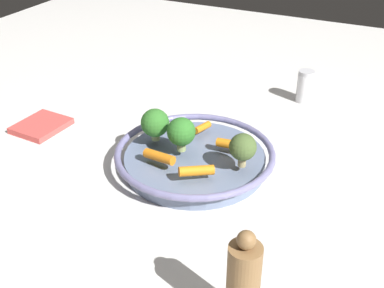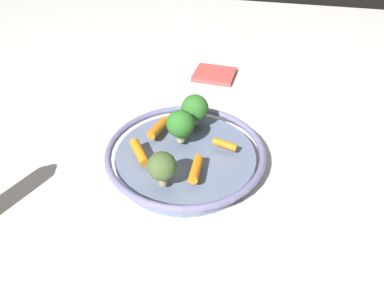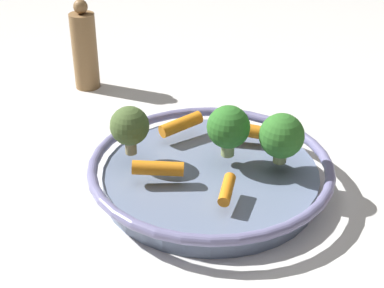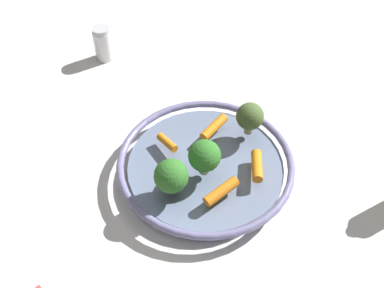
% 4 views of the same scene
% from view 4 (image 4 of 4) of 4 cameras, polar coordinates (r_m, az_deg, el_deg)
% --- Properties ---
extents(ground_plane, '(2.27, 2.27, 0.00)m').
position_cam_4_polar(ground_plane, '(0.89, 1.60, -3.75)').
color(ground_plane, silver).
extents(serving_bowl, '(0.32, 0.32, 0.04)m').
position_cam_4_polar(serving_bowl, '(0.87, 1.63, -2.80)').
color(serving_bowl, slate).
rests_on(serving_bowl, ground_plane).
extents(baby_carrot_back, '(0.02, 0.07, 0.02)m').
position_cam_4_polar(baby_carrot_back, '(0.90, 2.65, 2.03)').
color(baby_carrot_back, orange).
rests_on(baby_carrot_back, serving_bowl).
extents(baby_carrot_right, '(0.03, 0.07, 0.02)m').
position_cam_4_polar(baby_carrot_right, '(0.80, 3.54, -5.72)').
color(baby_carrot_right, orange).
rests_on(baby_carrot_right, serving_bowl).
extents(baby_carrot_left, '(0.05, 0.02, 0.02)m').
position_cam_4_polar(baby_carrot_left, '(0.87, -3.01, 0.19)').
color(baby_carrot_left, orange).
rests_on(baby_carrot_left, serving_bowl).
extents(baby_carrot_center, '(0.06, 0.06, 0.02)m').
position_cam_4_polar(baby_carrot_center, '(0.84, 7.83, -2.61)').
color(baby_carrot_center, orange).
rests_on(baby_carrot_center, serving_bowl).
extents(broccoli_floret_edge, '(0.06, 0.06, 0.07)m').
position_cam_4_polar(broccoli_floret_edge, '(0.81, 1.52, -1.47)').
color(broccoli_floret_edge, '#96AA66').
rests_on(broccoli_floret_edge, serving_bowl).
extents(broccoli_floret_mid, '(0.06, 0.06, 0.07)m').
position_cam_4_polar(broccoli_floret_mid, '(0.78, -2.71, -3.76)').
color(broccoli_floret_mid, '#97A966').
rests_on(broccoli_floret_mid, serving_bowl).
extents(broccoli_floret_large, '(0.05, 0.05, 0.07)m').
position_cam_4_polar(broccoli_floret_large, '(0.88, 6.99, 3.28)').
color(broccoli_floret_large, tan).
rests_on(broccoli_floret_large, serving_bowl).
extents(salt_shaker, '(0.04, 0.04, 0.08)m').
position_cam_4_polar(salt_shaker, '(1.14, -10.66, 11.81)').
color(salt_shaker, white).
rests_on(salt_shaker, ground_plane).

